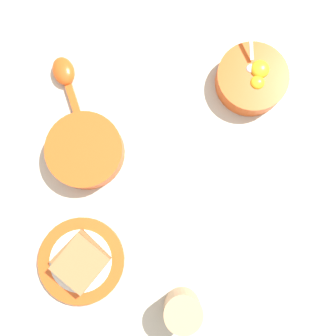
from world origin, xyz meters
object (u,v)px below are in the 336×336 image
Objects in this scene: toast_plate at (81,261)px; drinking_cup at (183,310)px; soup_spoon at (66,78)px; egg_bowl at (252,79)px; toast_sandwich at (80,262)px; congee_bowl at (85,151)px.

toast_plate is 2.03× the size of drinking_cup.
toast_plate is 0.39m from soup_spoon.
egg_bowl is 1.82× the size of drinking_cup.
toast_sandwich is 1.49× the size of drinking_cup.
toast_plate is at bearing 42.50° from egg_bowl.
soup_spoon is (0.01, -0.39, 0.01)m from toast_plate.
soup_spoon reaches higher than toast_plate.
egg_bowl is 0.52m from toast_plate.
egg_bowl is 0.89× the size of toast_plate.
toast_sandwich is 0.39m from soup_spoon.
drinking_cup is (-0.21, 0.49, 0.03)m from soup_spoon.
toast_sandwich is at bearing 42.72° from egg_bowl.
egg_bowl is 1.22× the size of toast_sandwich.
toast_plate is 1.12× the size of congee_bowl.
egg_bowl is at bearing 174.50° from soup_spoon.
toast_plate is 0.22m from congee_bowl.
congee_bowl is at bearing -95.28° from toast_sandwich.
toast_sandwich is at bearing 179.40° from toast_plate.
egg_bowl is at bearing -112.10° from drinking_cup.
toast_plate is at bearing -0.60° from toast_sandwich.
toast_plate is 1.37× the size of toast_sandwich.
egg_bowl is 0.95× the size of soup_spoon.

